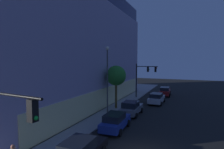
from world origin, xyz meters
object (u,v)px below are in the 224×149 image
Objects in this scene: car_grey at (131,108)px; car_blue at (115,121)px; modern_building at (48,48)px; car_red at (165,91)px; car_silver at (157,98)px; traffic_light_far_corner at (144,74)px; traffic_light_near_corner at (4,125)px; sidewalk_tree at (116,76)px; street_lamp_sidewalk at (107,72)px.

car_blue is at bearing -178.79° from car_grey.
car_blue is 5.58m from car_grey.
modern_building is 22.56m from car_red.
car_grey is at bearing 166.03° from car_silver.
car_silver is at bearing -7.60° from car_blue.
traffic_light_near_corner is at bearing 180.00° from traffic_light_far_corner.
modern_building is at bearing 89.16° from sidewalk_tree.
traffic_light_near_corner is 27.11m from traffic_light_far_corner.
traffic_light_near_corner is 1.29× the size of car_grey.
car_silver is at bearing -71.97° from modern_building.
car_blue is 20.47m from car_red.
modern_building reaches higher than car_blue.
car_blue is at bearing -117.35° from modern_building.
car_silver is (8.63, -4.56, -4.48)m from street_lamp_sidewalk.
sidewalk_tree is 5.05m from car_grey.
sidewalk_tree is 1.34× the size of car_grey.
car_blue is (10.75, -1.02, -2.97)m from traffic_light_near_corner.
traffic_light_far_corner reaches higher than car_grey.
traffic_light_far_corner is 1.02× the size of sidewalk_tree.
modern_building reaches higher than car_red.
street_lamp_sidewalk is (-3.24, -11.99, -3.41)m from modern_building.
car_red is (12.70, -16.91, -7.85)m from modern_building.
traffic_light_far_corner reaches higher than sidewalk_tree.
car_grey is (-10.78, -0.90, -3.52)m from traffic_light_far_corner.
traffic_light_far_corner is at bearing -57.76° from modern_building.
car_red is at bearing -53.09° from modern_building.
modern_building is 23.51m from traffic_light_near_corner.
car_red is (20.36, -2.10, 0.01)m from car_blue.
modern_building is 7.46× the size of car_blue.
street_lamp_sidewalk reaches higher than car_blue.
car_silver is at bearing -27.84° from street_lamp_sidewalk.
sidewalk_tree is (18.23, 1.87, 0.79)m from traffic_light_near_corner.
car_red is (15.94, -4.91, -4.44)m from street_lamp_sidewalk.
street_lamp_sidewalk is 5.34m from car_grey.
street_lamp_sidewalk is (-11.94, 1.80, 0.94)m from traffic_light_far_corner.
traffic_light_near_corner is at bearing 173.38° from car_silver.
car_blue is 0.93× the size of car_silver.
traffic_light_far_corner is 6.16m from car_red.
sidewalk_tree is at bearing 1.32° from street_lamp_sidewalk.
street_lamp_sidewalk is at bearing -178.68° from sidewalk_tree.
street_lamp_sidewalk reaches higher than car_red.
street_lamp_sidewalk is 17.26m from car_red.
traffic_light_near_corner is at bearing 176.83° from car_grey.
car_blue is at bearing -176.43° from traffic_light_far_corner.
street_lamp_sidewalk reaches higher than traffic_light_far_corner.
car_blue is (-7.66, -14.81, -7.86)m from modern_building.
car_red is at bearing -17.13° from street_lamp_sidewalk.
car_grey is 7.70m from car_silver.
car_blue is 1.02× the size of car_grey.
modern_building is 16.88m from traffic_light_far_corner.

